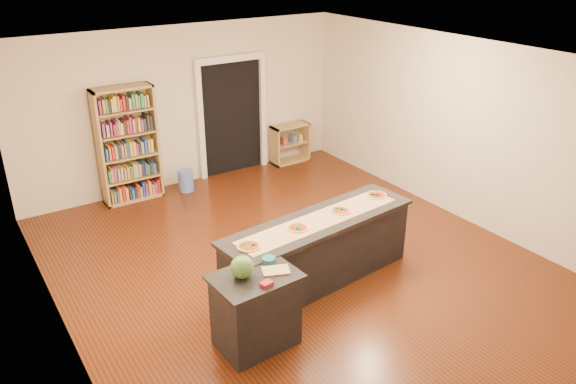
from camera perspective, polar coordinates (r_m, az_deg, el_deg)
room at (r=7.17m, az=0.88°, el=2.37°), size 6.00×7.00×2.80m
doorway at (r=10.49m, az=-5.73°, el=8.27°), size 1.40×0.09×2.21m
kitchen_island at (r=7.21m, az=3.12°, el=-5.96°), size 2.70×0.73×0.89m
side_counter at (r=6.16m, az=-3.30°, el=-11.89°), size 0.89×0.65×0.88m
bookshelf at (r=9.66m, az=-15.95°, el=4.61°), size 0.98×0.35×1.95m
low_shelf at (r=11.16m, az=0.21°, el=4.97°), size 0.77×0.33×0.77m
waste_bin at (r=10.06m, az=-10.35°, el=1.17°), size 0.27×0.27×0.39m
kraft_paper at (r=6.99m, az=3.25°, el=-2.84°), size 2.38×0.66×0.00m
watermelon at (r=5.83m, az=-4.67°, el=-7.61°), size 0.24×0.24×0.24m
cutting_board at (r=5.97m, az=-1.25°, el=-7.98°), size 0.34×0.28×0.02m
package_red at (r=5.74m, az=-2.19°, el=-9.31°), size 0.14×0.11×0.04m
package_teal at (r=6.12m, az=-1.98°, el=-6.91°), size 0.15×0.15×0.06m
pizza_a at (r=6.39m, az=-4.02°, el=-5.51°), size 0.26×0.26×0.02m
pizza_b at (r=6.77m, az=1.00°, el=-3.65°), size 0.27×0.27×0.02m
pizza_c at (r=7.21m, az=5.34°, el=-1.91°), size 0.25×0.25×0.02m
pizza_d at (r=7.71m, az=9.00°, el=-0.31°), size 0.29×0.29×0.02m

